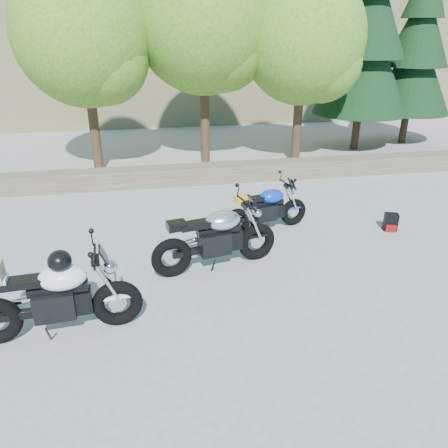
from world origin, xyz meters
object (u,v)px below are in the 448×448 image
Objects in this scene: blue_bike at (267,209)px; backpack at (391,222)px; white_bike at (54,295)px; silver_bike at (216,238)px.

blue_bike is 5.19× the size of backpack.
backpack is (6.35, 2.34, -0.45)m from white_bike.
silver_bike is 0.99× the size of white_bike.
blue_bike reaches higher than backpack.
silver_bike is at bearing -147.63° from backpack.
white_bike is at bearing -156.66° from blue_bike.
backpack is (3.88, 0.89, -0.39)m from silver_bike.
blue_bike is (3.76, 2.81, -0.15)m from white_bike.
silver_bike is 6.22× the size of backpack.
silver_bike is 1.88m from blue_bike.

